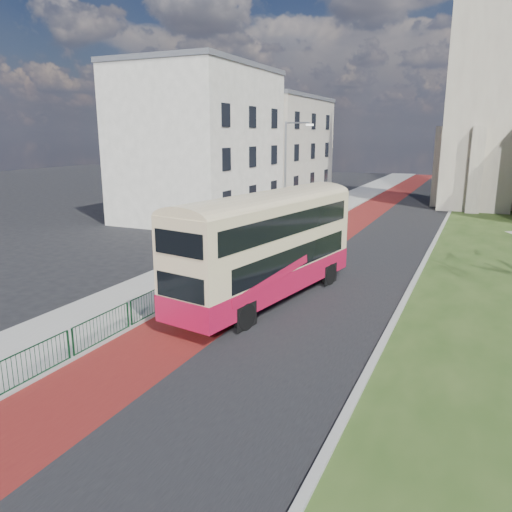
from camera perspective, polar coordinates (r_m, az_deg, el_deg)
The scene contains 11 objects.
ground at distance 19.92m, azimuth -3.61°, elevation -7.60°, with size 160.00×160.00×0.00m, color black.
road_carriageway at distance 37.76m, azimuth 12.89°, elevation 2.36°, with size 9.00×120.00×0.01m, color black.
bus_lane at distance 38.37m, azimuth 8.95°, elevation 2.72°, with size 3.40×120.00×0.01m, color #591414.
pavement_west at distance 39.53m, azimuth 3.64°, elevation 3.26°, with size 4.00×120.00×0.12m, color gray.
kerb_west at distance 38.87m, azimuth 6.40°, elevation 3.03°, with size 0.25×120.00×0.13m, color #999993.
kerb_east at distance 39.09m, azimuth 20.12°, elevation 2.33°, with size 0.25×80.00×0.13m, color #999993.
pedestrian_railing at distance 24.42m, azimuth -5.34°, elevation -2.20°, with size 0.07×24.00×1.12m.
street_block_near at distance 44.61m, azimuth -6.41°, elevation 12.74°, with size 10.30×14.30×13.00m.
street_block_far at distance 58.94m, azimuth 1.77°, elevation 12.32°, with size 10.30×16.30×11.50m.
streetlamp at distance 36.86m, azimuth 3.58°, elevation 9.61°, with size 2.13×0.18×8.00m.
bus at distance 21.72m, azimuth 1.30°, elevation 1.55°, with size 4.45×11.39×4.65m.
Camera 1 is at (8.81, -16.33, 7.25)m, focal length 35.00 mm.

